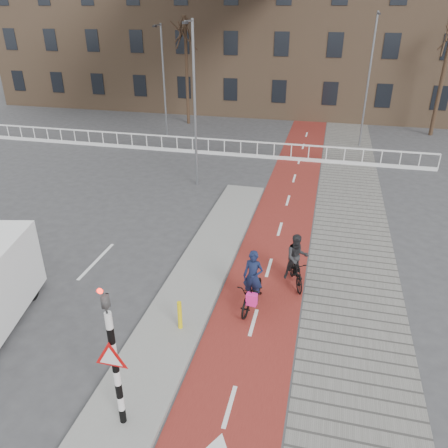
# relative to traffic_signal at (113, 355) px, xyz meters

# --- Properties ---
(ground) EXTENTS (120.00, 120.00, 0.00)m
(ground) POSITION_rel_traffic_signal_xyz_m (0.60, 2.02, -1.99)
(ground) COLOR #38383A
(ground) RESTS_ON ground
(bike_lane) EXTENTS (2.50, 60.00, 0.01)m
(bike_lane) POSITION_rel_traffic_signal_xyz_m (2.10, 12.02, -1.98)
(bike_lane) COLOR maroon
(bike_lane) RESTS_ON ground
(sidewalk) EXTENTS (3.00, 60.00, 0.01)m
(sidewalk) POSITION_rel_traffic_signal_xyz_m (4.90, 12.02, -1.98)
(sidewalk) COLOR slate
(sidewalk) RESTS_ON ground
(curb_island) EXTENTS (1.80, 16.00, 0.12)m
(curb_island) POSITION_rel_traffic_signal_xyz_m (-0.10, 6.02, -1.93)
(curb_island) COLOR gray
(curb_island) RESTS_ON ground
(traffic_signal) EXTENTS (0.80, 0.80, 3.68)m
(traffic_signal) POSITION_rel_traffic_signal_xyz_m (0.00, 0.00, 0.00)
(traffic_signal) COLOR black
(traffic_signal) RESTS_ON curb_island
(bollard) EXTENTS (0.12, 0.12, 0.85)m
(bollard) POSITION_rel_traffic_signal_xyz_m (0.20, 3.20, -1.44)
(bollard) COLOR yellow
(bollard) RESTS_ON curb_island
(cyclist_near) EXTENTS (0.85, 1.85, 1.87)m
(cyclist_near) POSITION_rel_traffic_signal_xyz_m (1.93, 4.74, -1.35)
(cyclist_near) COLOR black
(cyclist_near) RESTS_ON bike_lane
(cyclist_far) EXTENTS (0.98, 1.70, 1.78)m
(cyclist_far) POSITION_rel_traffic_signal_xyz_m (3.05, 6.23, -1.24)
(cyclist_far) COLOR black
(cyclist_far) RESTS_ON bike_lane
(railing) EXTENTS (28.00, 0.10, 0.99)m
(railing) POSITION_rel_traffic_signal_xyz_m (-4.40, 19.02, -1.68)
(railing) COLOR silver
(railing) RESTS_ON ground
(townhouse_row) EXTENTS (46.00, 10.00, 15.90)m
(townhouse_row) POSITION_rel_traffic_signal_xyz_m (-2.40, 34.02, 5.82)
(townhouse_row) COLOR #7F6047
(townhouse_row) RESTS_ON ground
(tree_mid) EXTENTS (0.23, 0.23, 7.53)m
(tree_mid) POSITION_rel_traffic_signal_xyz_m (-7.00, 26.25, 1.77)
(tree_mid) COLOR black
(tree_mid) RESTS_ON ground
(tree_right) EXTENTS (0.27, 0.27, 7.48)m
(tree_right) POSITION_rel_traffic_signal_xyz_m (10.55, 27.01, 1.75)
(tree_right) COLOR black
(tree_right) RESTS_ON ground
(streetlight_near) EXTENTS (0.12, 0.12, 7.63)m
(streetlight_near) POSITION_rel_traffic_signal_xyz_m (-2.60, 14.02, 1.82)
(streetlight_near) COLOR slate
(streetlight_near) RESTS_ON ground
(streetlight_left) EXTENTS (0.12, 0.12, 7.16)m
(streetlight_left) POSITION_rel_traffic_signal_xyz_m (-7.24, 22.19, 1.59)
(streetlight_left) COLOR slate
(streetlight_left) RESTS_ON ground
(streetlight_right) EXTENTS (0.12, 0.12, 7.87)m
(streetlight_right) POSITION_rel_traffic_signal_xyz_m (5.60, 23.10, 1.94)
(streetlight_right) COLOR slate
(streetlight_right) RESTS_ON ground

